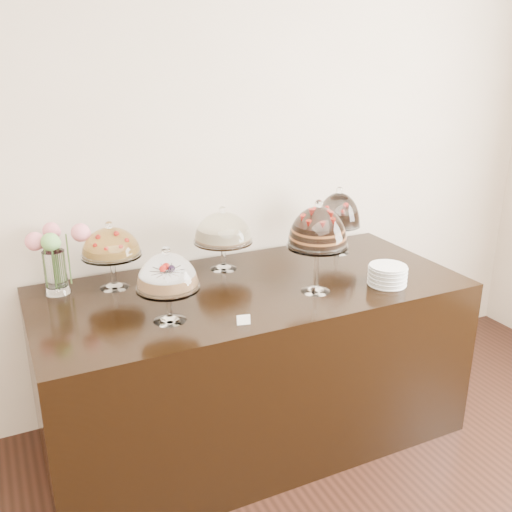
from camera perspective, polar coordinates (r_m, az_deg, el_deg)
name	(u,v)px	position (r m, az deg, el deg)	size (l,w,h in m)	color
wall_back	(191,155)	(3.23, -6.57, 9.98)	(5.00, 0.04, 3.00)	beige
display_counter	(252,362)	(3.15, -0.40, -10.57)	(2.20, 1.00, 0.90)	black
cake_stand_sugar_sponge	(167,275)	(2.52, -8.85, -1.90)	(0.28, 0.28, 0.35)	white
cake_stand_choco_layer	(318,230)	(2.79, 6.20, 2.55)	(0.30, 0.30, 0.48)	white
cake_stand_cheesecake	(223,230)	(3.11, -3.33, 2.61)	(0.33, 0.33, 0.36)	white
cake_stand_dark_choco	(339,212)	(3.40, 8.25, 4.34)	(0.26, 0.26, 0.40)	white
cake_stand_fruit_tart	(111,245)	(2.94, -14.32, 1.07)	(0.30, 0.30, 0.35)	white
flower_vase	(55,254)	(2.97, -19.45, 0.20)	(0.31, 0.27, 0.35)	white
plate_stack	(387,275)	(3.02, 13.01, -1.88)	(0.20, 0.20, 0.10)	silver
price_card_left	(244,320)	(2.54, -1.25, -6.40)	(0.06, 0.01, 0.04)	white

